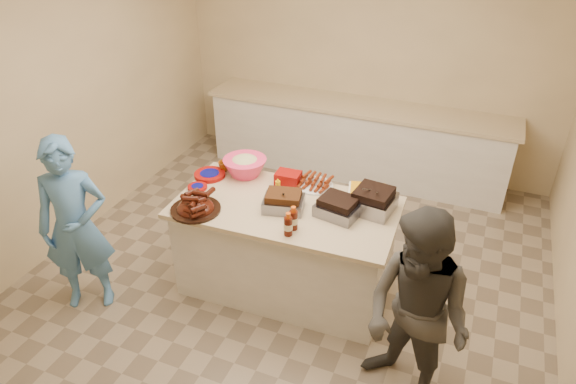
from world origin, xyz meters
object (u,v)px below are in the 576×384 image
at_px(mustard_bottle, 278,190).
at_px(bbq_bottle_b, 293,229).
at_px(roasting_pan, 372,210).
at_px(rib_platter, 196,210).
at_px(coleslaw_bowl, 245,175).
at_px(bbq_bottle_a, 288,235).
at_px(island, 286,286).
at_px(plastic_cup, 224,171).
at_px(guest_blue, 94,299).

bearing_deg(mustard_bottle, bbq_bottle_b, -55.15).
distance_m(roasting_pan, bbq_bottle_b, 0.68).
distance_m(rib_platter, coleslaw_bowl, 0.68).
xyz_separation_m(roasting_pan, mustard_bottle, (-0.82, -0.01, 0.00)).
bearing_deg(mustard_bottle, rib_platter, -131.90).
bearing_deg(roasting_pan, bbq_bottle_a, -123.70).
relative_size(rib_platter, bbq_bottle_b, 2.06).
bearing_deg(island, mustard_bottle, 125.79).
height_order(bbq_bottle_b, plastic_cup, bbq_bottle_b).
xyz_separation_m(island, coleslaw_bowl, (-0.53, 0.34, 0.85)).
distance_m(coleslaw_bowl, bbq_bottle_b, 0.94).
distance_m(island, mustard_bottle, 0.89).
bearing_deg(plastic_cup, mustard_bottle, -12.40).
height_order(island, guest_blue, island).
relative_size(roasting_pan, guest_blue, 0.21).
bearing_deg(plastic_cup, rib_platter, -80.99).
bearing_deg(island, guest_blue, -153.78).
relative_size(rib_platter, roasting_pan, 1.26).
distance_m(roasting_pan, bbq_bottle_a, 0.75).
height_order(coleslaw_bowl, guest_blue, coleslaw_bowl).
height_order(roasting_pan, bbq_bottle_b, bbq_bottle_b).
distance_m(coleslaw_bowl, bbq_bottle_a, 0.99).
relative_size(roasting_pan, bbq_bottle_a, 1.68).
xyz_separation_m(coleslaw_bowl, plastic_cup, (-0.21, -0.01, 0.00)).
bearing_deg(bbq_bottle_a, roasting_pan, 48.93).
bearing_deg(mustard_bottle, island, -52.26).
relative_size(mustard_bottle, guest_blue, 0.08).
bearing_deg(coleslaw_bowl, island, -32.41).
bearing_deg(guest_blue, roasting_pan, -4.91).
bearing_deg(roasting_pan, guest_blue, -147.73).
relative_size(bbq_bottle_a, bbq_bottle_b, 0.98).
xyz_separation_m(island, roasting_pan, (0.66, 0.20, 0.85)).
xyz_separation_m(island, bbq_bottle_a, (0.17, -0.36, 0.85)).
relative_size(coleslaw_bowl, guest_blue, 0.25).
relative_size(island, bbq_bottle_b, 9.22).
distance_m(island, plastic_cup, 1.18).
xyz_separation_m(coleslaw_bowl, bbq_bottle_b, (0.71, -0.61, 0.00)).
bearing_deg(roasting_pan, island, -155.65).
bearing_deg(bbq_bottle_b, coleslaw_bowl, 139.07).
relative_size(bbq_bottle_b, plastic_cup, 1.98).
bearing_deg(guest_blue, rib_platter, -1.58).
distance_m(rib_platter, plastic_cup, 0.68).
bearing_deg(mustard_bottle, bbq_bottle_a, -60.00).
relative_size(plastic_cup, guest_blue, 0.06).
xyz_separation_m(island, guest_blue, (-1.47, -0.79, 0.00)).
bearing_deg(plastic_cup, island, -23.82).
bearing_deg(plastic_cup, roasting_pan, -5.05).
bearing_deg(rib_platter, guest_blue, -151.78).
distance_m(coleslaw_bowl, mustard_bottle, 0.40).
height_order(coleslaw_bowl, bbq_bottle_b, coleslaw_bowl).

